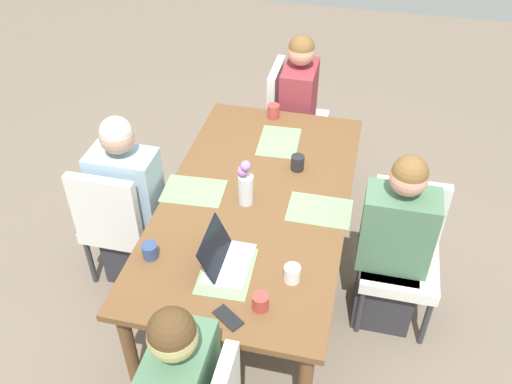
# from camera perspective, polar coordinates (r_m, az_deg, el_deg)

# --- Properties ---
(ground_plane) EXTENTS (10.00, 10.00, 0.00)m
(ground_plane) POSITION_cam_1_polar(r_m,az_deg,el_deg) (3.74, 0.00, -9.31)
(ground_plane) COLOR #756656
(dining_table) EXTENTS (1.99, 1.07, 0.73)m
(dining_table) POSITION_cam_1_polar(r_m,az_deg,el_deg) (3.27, 0.00, -1.63)
(dining_table) COLOR brown
(dining_table) RESTS_ON ground_plane
(chair_near_left_near) EXTENTS (0.44, 0.44, 0.90)m
(chair_near_left_near) POSITION_cam_1_polar(r_m,az_deg,el_deg) (3.55, -14.10, -2.68)
(chair_near_left_near) COLOR silver
(chair_near_left_near) RESTS_ON ground_plane
(person_near_left_near) EXTENTS (0.36, 0.40, 1.19)m
(person_near_left_near) POSITION_cam_1_polar(r_m,az_deg,el_deg) (3.56, -12.82, -1.73)
(person_near_left_near) COLOR #2D2D33
(person_near_left_near) RESTS_ON ground_plane
(chair_far_left_mid) EXTENTS (0.44, 0.44, 0.90)m
(chair_far_left_mid) POSITION_cam_1_polar(r_m,az_deg,el_deg) (3.37, 14.88, -5.59)
(chair_far_left_mid) COLOR silver
(chair_far_left_mid) RESTS_ON ground_plane
(person_far_left_mid) EXTENTS (0.36, 0.40, 1.19)m
(person_far_left_mid) POSITION_cam_1_polar(r_m,az_deg,el_deg) (3.30, 13.89, -6.01)
(person_far_left_mid) COLOR #2D2D33
(person_far_left_mid) RESTS_ON ground_plane
(chair_head_left_right_near) EXTENTS (0.44, 0.44, 0.90)m
(chair_head_left_right_near) POSITION_cam_1_polar(r_m,az_deg,el_deg) (4.44, 3.48, 7.99)
(chair_head_left_right_near) COLOR silver
(chair_head_left_right_near) RESTS_ON ground_plane
(person_head_left_right_near) EXTENTS (0.40, 0.36, 1.19)m
(person_head_left_right_near) POSITION_cam_1_polar(r_m,az_deg,el_deg) (4.37, 4.33, 7.77)
(person_head_left_right_near) COLOR #2D2D33
(person_head_left_right_near) RESTS_ON ground_plane
(flower_vase) EXTENTS (0.09, 0.09, 0.30)m
(flower_vase) POSITION_cam_1_polar(r_m,az_deg,el_deg) (3.11, -1.09, 1.08)
(flower_vase) COLOR silver
(flower_vase) RESTS_ON dining_table
(placemat_near_left_near) EXTENTS (0.28, 0.37, 0.00)m
(placemat_near_left_near) POSITION_cam_1_polar(r_m,az_deg,el_deg) (3.30, -6.45, 0.11)
(placemat_near_left_near) COLOR #7FAD70
(placemat_near_left_near) RESTS_ON dining_table
(placemat_far_left_mid) EXTENTS (0.26, 0.36, 0.00)m
(placemat_far_left_mid) POSITION_cam_1_polar(r_m,az_deg,el_deg) (3.17, 6.57, -1.88)
(placemat_far_left_mid) COLOR #7FAD70
(placemat_far_left_mid) RESTS_ON dining_table
(placemat_head_right_left_far) EXTENTS (0.37, 0.28, 0.00)m
(placemat_head_right_left_far) POSITION_cam_1_polar(r_m,az_deg,el_deg) (2.82, -3.05, -8.11)
(placemat_head_right_left_far) COLOR #7FAD70
(placemat_head_right_left_far) RESTS_ON dining_table
(placemat_head_left_right_near) EXTENTS (0.37, 0.28, 0.00)m
(placemat_head_left_right_near) POSITION_cam_1_polar(r_m,az_deg,el_deg) (3.70, 2.38, 5.21)
(placemat_head_left_right_near) COLOR #7FAD70
(placemat_head_left_right_near) RESTS_ON dining_table
(laptop_head_right_left_far) EXTENTS (0.32, 0.22, 0.20)m
(laptop_head_right_left_far) POSITION_cam_1_polar(r_m,az_deg,el_deg) (2.82, -3.27, -6.91)
(laptop_head_right_left_far) COLOR silver
(laptop_head_right_left_far) RESTS_ON dining_table
(coffee_mug_near_left) EXTENTS (0.08, 0.08, 0.08)m
(coffee_mug_near_left) POSITION_cam_1_polar(r_m,az_deg,el_deg) (2.91, -10.89, -5.99)
(coffee_mug_near_left) COLOR #33477A
(coffee_mug_near_left) RESTS_ON dining_table
(coffee_mug_near_right) EXTENTS (0.08, 0.08, 0.10)m
(coffee_mug_near_right) POSITION_cam_1_polar(r_m,az_deg,el_deg) (3.43, 4.31, 3.02)
(coffee_mug_near_right) COLOR #232328
(coffee_mug_near_right) RESTS_ON dining_table
(coffee_mug_centre_left) EXTENTS (0.08, 0.08, 0.09)m
(coffee_mug_centre_left) POSITION_cam_1_polar(r_m,az_deg,el_deg) (2.75, 3.75, -8.40)
(coffee_mug_centre_left) COLOR white
(coffee_mug_centre_left) RESTS_ON dining_table
(coffee_mug_centre_right) EXTENTS (0.08, 0.08, 0.08)m
(coffee_mug_centre_right) POSITION_cam_1_polar(r_m,az_deg,el_deg) (2.63, 0.46, -11.27)
(coffee_mug_centre_right) COLOR #AD3D38
(coffee_mug_centre_right) RESTS_ON dining_table
(coffee_mug_far_left) EXTENTS (0.09, 0.09, 0.10)m
(coffee_mug_far_left) POSITION_cam_1_polar(r_m,az_deg,el_deg) (3.93, 1.82, 8.33)
(coffee_mug_far_left) COLOR #AD3D38
(coffee_mug_far_left) RESTS_ON dining_table
(phone_black) EXTENTS (0.14, 0.16, 0.01)m
(phone_black) POSITION_cam_1_polar(r_m,az_deg,el_deg) (2.63, -2.90, -12.83)
(phone_black) COLOR black
(phone_black) RESTS_ON dining_table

